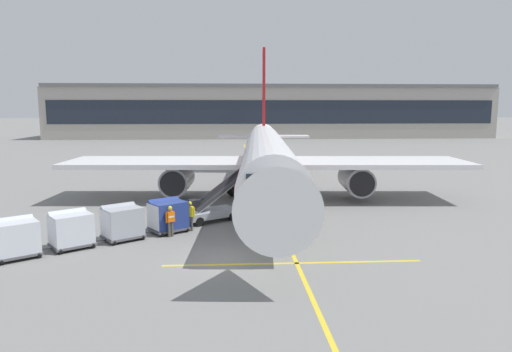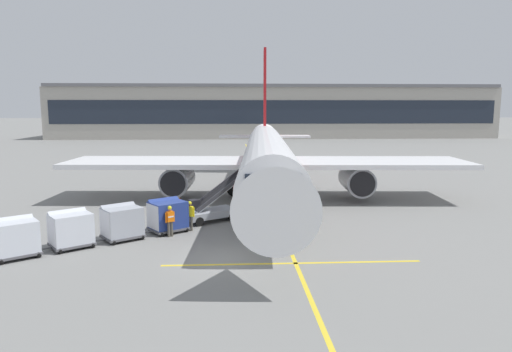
{
  "view_description": "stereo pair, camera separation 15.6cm",
  "coord_description": "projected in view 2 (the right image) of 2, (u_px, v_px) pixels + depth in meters",
  "views": [
    {
      "loc": [
        0.19,
        -21.19,
        7.12
      ],
      "look_at": [
        2.0,
        8.72,
        2.68
      ],
      "focal_mm": 32.6,
      "sensor_mm": 36.0,
      "label": 1
    },
    {
      "loc": [
        0.35,
        -21.2,
        7.12
      ],
      "look_at": [
        2.0,
        8.72,
        2.68
      ],
      "focal_mm": 32.6,
      "sensor_mm": 36.0,
      "label": 2
    }
  ],
  "objects": [
    {
      "name": "ground_crew_by_carts",
      "position": [
        170.0,
        219.0,
        25.67
      ],
      "size": [
        0.48,
        0.42,
        1.74
      ],
      "color": "#514C42",
      "rests_on": "ground"
    },
    {
      "name": "apron_guidance_line_stop_bar",
      "position": [
        292.0,
        263.0,
        21.39
      ],
      "size": [
        12.0,
        0.2,
        0.01
      ],
      "color": "yellow",
      "rests_on": "ground"
    },
    {
      "name": "safety_cone_wingtip",
      "position": [
        179.0,
        198.0,
        34.94
      ],
      "size": [
        0.65,
        0.65,
        0.74
      ],
      "color": "black",
      "rests_on": "ground"
    },
    {
      "name": "ground_crew_by_loader",
      "position": [
        190.0,
        214.0,
        26.94
      ],
      "size": [
        0.55,
        0.33,
        1.74
      ],
      "color": "#514C42",
      "rests_on": "ground"
    },
    {
      "name": "belt_loader",
      "position": [
        213.0,
        206.0,
        29.37
      ],
      "size": [
        4.94,
        3.81,
        3.48
      ],
      "color": "#A3A8B2",
      "rests_on": "ground"
    },
    {
      "name": "baggage_cart_third",
      "position": [
        71.0,
        229.0,
        23.66
      ],
      "size": [
        2.68,
        2.46,
        1.91
      ],
      "color": "#515156",
      "rests_on": "ground"
    },
    {
      "name": "baggage_cart_second",
      "position": [
        122.0,
        221.0,
        25.12
      ],
      "size": [
        2.68,
        2.46,
        1.91
      ],
      "color": "#515156",
      "rests_on": "ground"
    },
    {
      "name": "parked_airplane",
      "position": [
        267.0,
        157.0,
        36.15
      ],
      "size": [
        31.2,
        40.26,
        13.39
      ],
      "color": "white",
      "rests_on": "ground"
    },
    {
      "name": "baggage_cart_lead",
      "position": [
        167.0,
        215.0,
        26.69
      ],
      "size": [
        2.68,
        2.46,
        1.91
      ],
      "color": "#515156",
      "rests_on": "ground"
    },
    {
      "name": "safety_cone_engine_keepout",
      "position": [
        200.0,
        207.0,
        31.88
      ],
      "size": [
        0.66,
        0.66,
        0.74
      ],
      "color": "black",
      "rests_on": "ground"
    },
    {
      "name": "apron_guidance_line_lead_in",
      "position": [
        269.0,
        200.0,
        35.9
      ],
      "size": [
        0.2,
        110.0,
        0.01
      ],
      "color": "yellow",
      "rests_on": "ground"
    },
    {
      "name": "ground_plane",
      "position": [
        224.0,
        259.0,
        21.96
      ],
      "size": [
        600.0,
        600.0,
        0.0
      ],
      "primitive_type": "plane",
      "color": "slate"
    },
    {
      "name": "terminal_building",
      "position": [
        273.0,
        112.0,
        112.1
      ],
      "size": [
        102.85,
        17.99,
        12.28
      ],
      "color": "#A8A399",
      "rests_on": "ground"
    },
    {
      "name": "baggage_cart_fourth",
      "position": [
        15.0,
        237.0,
        22.11
      ],
      "size": [
        2.68,
        2.46,
        1.91
      ],
      "color": "#515156",
      "rests_on": "ground"
    }
  ]
}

